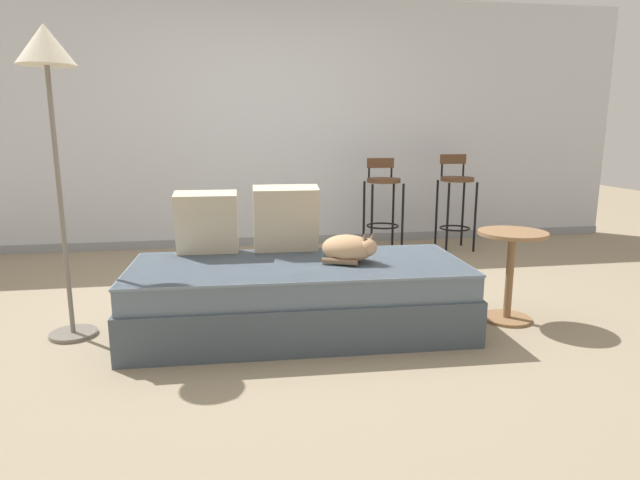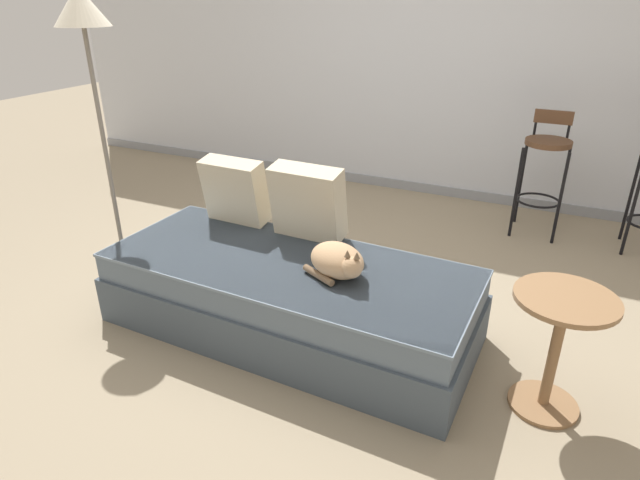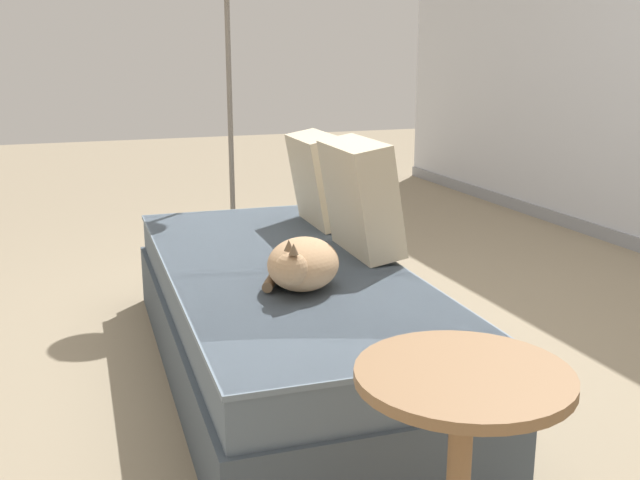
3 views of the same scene
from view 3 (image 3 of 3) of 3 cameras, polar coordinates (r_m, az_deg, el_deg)
The scene contains 6 objects.
ground_plane at distance 3.09m, azimuth 4.33°, elevation -8.93°, with size 16.00×16.00×0.00m, color gray.
couch at distance 2.88m, azimuth -2.91°, elevation -5.94°, with size 2.11×0.94×0.44m.
throw_pillow_corner at distance 3.39m, azimuth -0.07°, elevation 4.66°, with size 0.41×0.23×0.42m.
throw_pillow_middle at distance 2.91m, azimuth 3.11°, elevation 3.29°, with size 0.44×0.24×0.45m.
cat at distance 2.49m, azimuth -1.41°, elevation -1.87°, with size 0.39×0.36×0.20m.
side_table at distance 1.63m, azimuth 10.56°, elevation -16.53°, with size 0.44×0.44×0.60m.
Camera 3 is at (2.58, -1.18, 1.22)m, focal length 42.00 mm.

